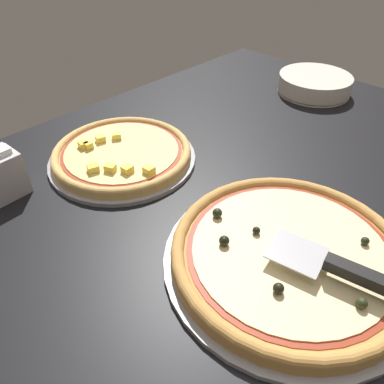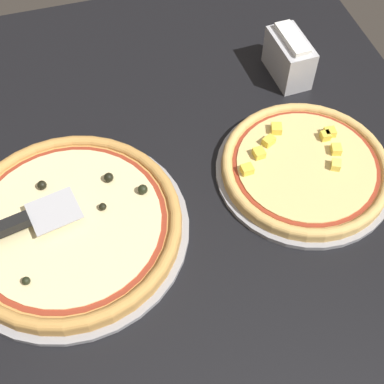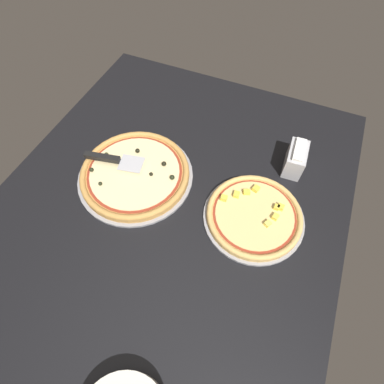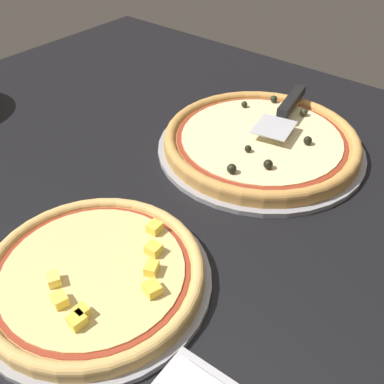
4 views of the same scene
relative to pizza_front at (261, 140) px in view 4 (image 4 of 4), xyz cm
name	(u,v)px [view 4 (image 4 of 4)]	position (x,y,z in cm)	size (l,w,h in cm)	color
ground_plane	(178,177)	(8.91, 16.10, -4.33)	(151.82, 120.52, 3.60)	black
pizza_pan_front	(260,148)	(0.01, 0.00, -2.03)	(42.64, 42.64, 1.00)	#939399
pizza_front	(261,140)	(0.00, 0.00, 0.00)	(40.08, 40.08, 4.13)	#C68E47
pizza_pan_back	(95,281)	(-0.38, 45.49, -2.03)	(34.38, 34.38, 1.00)	#939399
pizza_back	(94,273)	(-0.42, 45.48, -0.26)	(32.31, 32.31, 3.45)	#DBAD60
serving_spatula	(288,106)	(0.17, -10.49, 3.42)	(8.99, 22.46, 2.00)	#B7B7BC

